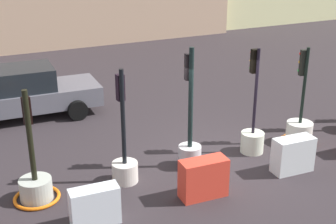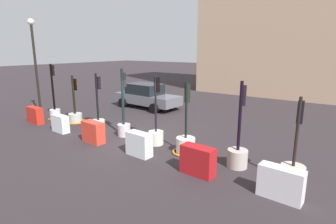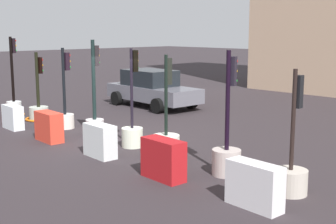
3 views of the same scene
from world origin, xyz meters
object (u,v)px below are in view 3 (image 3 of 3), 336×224
construction_barrier_2 (49,127)px  car_grey_saloon (152,88)px  traffic_light_0 (14,102)px  construction_barrier_4 (163,159)px  traffic_light_3 (95,116)px  traffic_light_7 (291,172)px  construction_barrier_1 (13,117)px  traffic_light_4 (132,128)px  traffic_light_5 (166,143)px  traffic_light_1 (39,110)px  construction_barrier_5 (254,186)px  traffic_light_6 (227,152)px  traffic_light_2 (65,112)px  construction_barrier_3 (100,141)px

construction_barrier_2 → car_grey_saloon: bearing=112.4°
traffic_light_0 → construction_barrier_4: bearing=-7.2°
traffic_light_3 → traffic_light_7: (7.11, -0.18, -0.20)m
construction_barrier_1 → construction_barrier_2: (2.44, -0.03, 0.04)m
traffic_light_0 → car_grey_saloon: traffic_light_0 is taller
traffic_light_4 → construction_barrier_2: 2.65m
construction_barrier_1 → traffic_light_5: bearing=11.4°
traffic_light_0 → traffic_light_1: size_ratio=1.22×
construction_barrier_5 → traffic_light_0: bearing=174.5°
traffic_light_6 → construction_barrier_4: (-0.78, -1.26, -0.08)m
traffic_light_5 → traffic_light_7: size_ratio=1.05×
traffic_light_4 → construction_barrier_5: (5.20, -1.33, -0.12)m
construction_barrier_1 → construction_barrier_4: (7.46, -0.04, 0.05)m
traffic_light_0 → traffic_light_4: traffic_light_0 is taller
traffic_light_3 → traffic_light_2: bearing=-179.4°
construction_barrier_5 → construction_barrier_3: bearing=179.7°
traffic_light_1 → traffic_light_3: traffic_light_3 is taller
construction_barrier_2 → traffic_light_5: bearing=18.8°
traffic_light_6 → car_grey_saloon: bearing=148.0°
traffic_light_1 → construction_barrier_1: size_ratio=2.54×
traffic_light_5 → construction_barrier_2: (-3.75, -1.28, 0.05)m
traffic_light_6 → construction_barrier_5: 2.06m
traffic_light_3 → construction_barrier_5: size_ratio=2.64×
traffic_light_2 → construction_barrier_2: traffic_light_2 is taller
construction_barrier_1 → construction_barrier_3: construction_barrier_3 is taller
car_grey_saloon → construction_barrier_4: bearing=-40.4°
construction_barrier_1 → car_grey_saloon: (-0.27, 6.55, 0.39)m
traffic_light_7 → construction_barrier_5: bearing=-92.6°
traffic_light_1 → construction_barrier_2: (3.32, -1.47, 0.07)m
construction_barrier_2 → construction_barrier_5: 7.45m
traffic_light_7 → traffic_light_6: bearing=178.4°
construction_barrier_5 → traffic_light_7: bearing=87.4°
construction_barrier_4 → traffic_light_4: bearing=153.4°
traffic_light_7 → traffic_light_5: bearing=178.9°
traffic_light_7 → traffic_light_3: bearing=178.6°
traffic_light_5 → construction_barrier_5: traffic_light_5 is taller
traffic_light_7 → construction_barrier_2: size_ratio=2.41×
traffic_light_7 → construction_barrier_3: 5.13m
traffic_light_3 → traffic_light_1: bearing=178.7°
traffic_light_1 → construction_barrier_5: 10.87m
traffic_light_2 → traffic_light_6: bearing=-0.9°
traffic_light_2 → construction_barrier_4: bearing=-12.3°
traffic_light_3 → traffic_light_7: traffic_light_3 is taller
construction_barrier_3 → car_grey_saloon: size_ratio=0.22×
traffic_light_3 → construction_barrier_2: (-0.40, -1.38, -0.20)m
traffic_light_0 → traffic_light_7: bearing=-0.1°
traffic_light_3 → traffic_light_6: (5.40, -0.13, -0.11)m
traffic_light_6 → traffic_light_2: bearing=179.1°
traffic_light_5 → car_grey_saloon: traffic_light_5 is taller
traffic_light_3 → traffic_light_4: bearing=-0.3°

